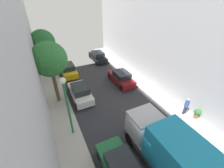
{
  "coord_description": "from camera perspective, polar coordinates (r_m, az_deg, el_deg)",
  "views": [
    {
      "loc": [
        -5.33,
        -4.86,
        9.74
      ],
      "look_at": [
        1.2,
        8.37,
        0.5
      ],
      "focal_mm": 23.66,
      "sensor_mm": 36.0,
      "label": 1
    }
  ],
  "objects": [
    {
      "name": "parked_car_left_4",
      "position": [
        21.05,
        -16.57,
        5.27
      ],
      "size": [
        1.78,
        4.2,
        1.57
      ],
      "color": "gold",
      "rests_on": "ground"
    },
    {
      "name": "parked_car_left_3",
      "position": [
        15.98,
        -12.17,
        -3.15
      ],
      "size": [
        1.78,
        4.2,
        1.57
      ],
      "color": "white",
      "rests_on": "ground"
    },
    {
      "name": "delivery_truck",
      "position": [
        10.03,
        22.08,
        -23.85
      ],
      "size": [
        2.26,
        6.6,
        3.38
      ],
      "color": "#4C4C51",
      "rests_on": "ground"
    },
    {
      "name": "parked_car_right_4",
      "position": [
        24.68,
        -5.5,
        10.45
      ],
      "size": [
        1.78,
        4.2,
        1.57
      ],
      "color": "black",
      "rests_on": "ground"
    },
    {
      "name": "ground",
      "position": [
        12.12,
        13.6,
        -22.76
      ],
      "size": [
        32.0,
        32.0,
        0.0
      ],
      "primitive_type": "plane",
      "color": "#2D2D33"
    },
    {
      "name": "potted_plant_2",
      "position": [
        25.09,
        -25.26,
        7.45
      ],
      "size": [
        0.58,
        0.58,
        0.8
      ],
      "color": "brown",
      "rests_on": "sidewalk_left"
    },
    {
      "name": "street_tree_2",
      "position": [
        20.75,
        -25.2,
        14.4
      ],
      "size": [
        2.99,
        2.99,
        5.85
      ],
      "color": "brown",
      "rests_on": "sidewalk_left"
    },
    {
      "name": "pedestrian",
      "position": [
        14.94,
        26.77,
        -7.49
      ],
      "size": [
        0.4,
        0.36,
        1.72
      ],
      "color": "#2D334C",
      "rests_on": "sidewalk_right"
    },
    {
      "name": "parked_car_right_3",
      "position": [
        18.26,
        3.57,
        2.38
      ],
      "size": [
        1.78,
        4.2,
        1.57
      ],
      "color": "maroon",
      "rests_on": "ground"
    },
    {
      "name": "potted_plant_1",
      "position": [
        15.2,
        30.04,
        -9.67
      ],
      "size": [
        0.55,
        0.55,
        0.94
      ],
      "color": "brown",
      "rests_on": "sidewalk_right"
    },
    {
      "name": "sidewalk_right",
      "position": [
        14.96,
        29.25,
        -13.34
      ],
      "size": [
        2.0,
        44.0,
        0.15
      ],
      "primitive_type": "cube",
      "color": "#B7B2A8",
      "rests_on": "ground"
    },
    {
      "name": "street_tree_0",
      "position": [
        14.27,
        -23.04,
        8.68
      ],
      "size": [
        3.14,
        3.14,
        6.13
      ],
      "color": "brown",
      "rests_on": "sidewalk_left"
    },
    {
      "name": "lamp_post",
      "position": [
        10.58,
        -17.24,
        -5.64
      ],
      "size": [
        0.44,
        0.44,
        5.06
      ],
      "color": "#26723F",
      "rests_on": "sidewalk_left"
    }
  ]
}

